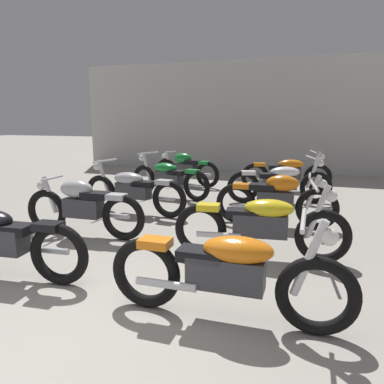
% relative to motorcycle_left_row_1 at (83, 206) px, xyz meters
% --- Properties ---
extents(ground_plane, '(60.00, 60.00, 0.00)m').
position_rel_motorcycle_left_row_1_xyz_m(ground_plane, '(1.33, -2.48, -0.46)').
color(ground_plane, gray).
extents(back_wall, '(12.54, 0.24, 3.60)m').
position_rel_motorcycle_left_row_1_xyz_m(back_wall, '(1.33, 7.86, 1.34)').
color(back_wall, '#BCBAB7').
rests_on(back_wall, ground).
extents(motorcycle_left_row_1, '(1.97, 0.48, 0.88)m').
position_rel_motorcycle_left_row_1_xyz_m(motorcycle_left_row_1, '(0.00, 0.00, 0.00)').
color(motorcycle_left_row_1, black).
rests_on(motorcycle_left_row_1, ground).
extents(motorcycle_left_row_2, '(2.17, 0.68, 0.97)m').
position_rel_motorcycle_left_row_1_xyz_m(motorcycle_left_row_2, '(0.06, 1.46, -0.01)').
color(motorcycle_left_row_2, black).
rests_on(motorcycle_left_row_2, ground).
extents(motorcycle_left_row_3, '(2.11, 0.88, 0.97)m').
position_rel_motorcycle_left_row_1_xyz_m(motorcycle_left_row_3, '(0.12, 3.04, -0.01)').
color(motorcycle_left_row_3, black).
rests_on(motorcycle_left_row_3, ground).
extents(motorcycle_left_row_4, '(1.94, 0.65, 0.88)m').
position_rel_motorcycle_left_row_1_xyz_m(motorcycle_left_row_4, '(-0.02, 4.58, 0.00)').
color(motorcycle_left_row_4, black).
rests_on(motorcycle_left_row_4, ground).
extents(motorcycle_right_row_0, '(2.17, 0.68, 0.97)m').
position_rel_motorcycle_left_row_1_xyz_m(motorcycle_right_row_0, '(2.59, -1.64, -0.01)').
color(motorcycle_right_row_0, black).
rests_on(motorcycle_right_row_0, ground).
extents(motorcycle_right_row_1, '(2.17, 0.68, 0.97)m').
position_rel_motorcycle_left_row_1_xyz_m(motorcycle_right_row_1, '(2.65, -0.08, -0.01)').
color(motorcycle_right_row_1, black).
rests_on(motorcycle_right_row_1, ground).
extents(motorcycle_right_row_2, '(1.97, 0.48, 0.88)m').
position_rel_motorcycle_left_row_1_xyz_m(motorcycle_right_row_2, '(2.65, 1.47, 0.00)').
color(motorcycle_right_row_2, black).
rests_on(motorcycle_right_row_2, ground).
extents(motorcycle_right_row_3, '(2.11, 0.89, 0.97)m').
position_rel_motorcycle_left_row_1_xyz_m(motorcycle_right_row_3, '(2.54, 3.21, -0.01)').
color(motorcycle_right_row_3, black).
rests_on(motorcycle_right_row_3, ground).
extents(motorcycle_right_row_4, '(2.14, 0.80, 0.97)m').
position_rel_motorcycle_left_row_1_xyz_m(motorcycle_right_row_4, '(2.55, 4.66, -0.01)').
color(motorcycle_right_row_4, black).
rests_on(motorcycle_right_row_4, ground).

